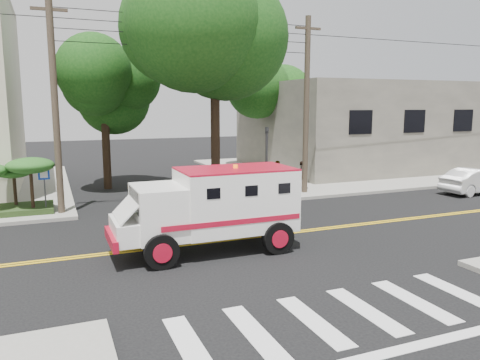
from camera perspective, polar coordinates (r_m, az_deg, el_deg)
name	(u,v)px	position (r m, az deg, el deg)	size (l,w,h in m)	color
ground	(237,239)	(16.57, -0.41, -7.18)	(100.00, 100.00, 0.00)	black
sidewalk_ne	(340,169)	(34.59, 12.15, 1.35)	(17.00, 17.00, 0.15)	gray
building_right	(355,125)	(35.59, 13.87, 6.48)	(14.00, 12.00, 6.00)	#5E5951
utility_pole_left	(55,109)	(20.77, -21.60, 8.08)	(0.28, 0.28, 9.00)	#382D23
utility_pole_right	(306,108)	(24.26, 8.09, 8.70)	(0.28, 0.28, 9.00)	#382D23
tree_main	(226,49)	(22.53, -1.77, 15.63)	(6.08, 5.70, 9.85)	black
tree_left	(110,85)	(26.77, -15.57, 11.13)	(4.48, 4.20, 7.70)	black
tree_right	(270,84)	(33.94, 3.64, 11.58)	(4.80, 4.50, 8.20)	black
traffic_signal	(267,156)	(22.69, 3.25, 2.99)	(0.15, 0.18, 3.60)	#3F3F42
accessibility_sign	(45,184)	(21.20, -22.73, -0.50)	(0.45, 0.10, 2.02)	#3F3F42
palm_planter	(12,178)	(21.66, -26.03, 0.22)	(3.52, 2.63, 2.36)	#1E3314
armored_truck	(213,205)	(14.92, -3.26, -3.04)	(5.86, 2.39, 2.66)	white
parked_sedan	(476,181)	(27.73, 26.79, -0.09)	(1.42, 4.07, 1.34)	silver
pedestrian_a	(277,174)	(25.60, 4.51, 0.70)	(0.55, 0.36, 1.51)	gray
pedestrian_b	(302,175)	(25.51, 7.52, 0.62)	(0.73, 0.57, 1.50)	gray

